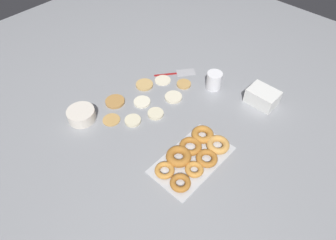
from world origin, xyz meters
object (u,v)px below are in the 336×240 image
(pancake_3, at_px, (163,80))
(pancake_4, at_px, (144,85))
(pancake_0, at_px, (173,97))
(pancake_7, at_px, (184,84))
(pancake_1, at_px, (133,120))
(batter_bowl, at_px, (81,115))
(donut_tray, at_px, (193,155))
(spatula, at_px, (181,73))
(pancake_5, at_px, (115,101))
(pancake_8, at_px, (155,113))
(paper_cup, at_px, (214,80))
(container_stack, at_px, (262,97))
(pancake_6, at_px, (111,120))
(pancake_2, at_px, (142,102))

(pancake_3, height_order, pancake_4, pancake_4)
(pancake_0, height_order, pancake_7, same)
(pancake_1, xyz_separation_m, pancake_3, (0.33, 0.11, -0.00))
(pancake_1, bearing_deg, batter_bowl, 128.96)
(batter_bowl, bearing_deg, donut_tray, -70.32)
(spatula, bearing_deg, pancake_0, -112.37)
(donut_tray, xyz_separation_m, batter_bowl, (-0.20, 0.57, 0.01))
(pancake_5, xyz_separation_m, pancake_8, (0.08, -0.22, 0.00))
(pancake_5, height_order, pancake_7, pancake_5)
(spatula, bearing_deg, pancake_7, -93.57)
(donut_tray, bearing_deg, pancake_4, 69.73)
(pancake_8, xyz_separation_m, paper_cup, (0.38, -0.09, 0.04))
(container_stack, relative_size, spatula, 0.72)
(pancake_3, relative_size, pancake_4, 0.95)
(pancake_0, relative_size, pancake_1, 1.14)
(batter_bowl, bearing_deg, pancake_6, -50.52)
(donut_tray, distance_m, paper_cup, 0.50)
(pancake_6, height_order, batter_bowl, batter_bowl)
(pancake_2, distance_m, pancake_6, 0.20)
(donut_tray, bearing_deg, pancake_1, 96.15)
(pancake_6, bearing_deg, pancake_3, 3.12)
(pancake_4, bearing_deg, donut_tray, -110.27)
(pancake_3, distance_m, pancake_5, 0.31)
(pancake_4, bearing_deg, pancake_1, -146.08)
(pancake_8, bearing_deg, pancake_7, 8.64)
(pancake_2, bearing_deg, pancake_1, -152.82)
(pancake_8, distance_m, container_stack, 0.58)
(paper_cup, bearing_deg, pancake_2, 150.67)
(pancake_1, xyz_separation_m, pancake_5, (0.03, 0.17, -0.00))
(pancake_0, height_order, pancake_1, pancake_1)
(donut_tray, bearing_deg, pancake_2, 78.59)
(pancake_0, bearing_deg, pancake_4, 100.76)
(pancake_1, xyz_separation_m, pancake_2, (0.13, 0.06, -0.00))
(pancake_3, bearing_deg, spatula, -14.40)
(donut_tray, height_order, container_stack, container_stack)
(batter_bowl, bearing_deg, pancake_4, -6.70)
(pancake_5, bearing_deg, spatula, -12.49)
(pancake_2, xyz_separation_m, pancake_7, (0.26, -0.07, 0.00))
(pancake_0, height_order, pancake_6, pancake_0)
(pancake_6, bearing_deg, pancake_4, 12.88)
(pancake_0, xyz_separation_m, pancake_6, (-0.34, 0.12, -0.00))
(pancake_1, xyz_separation_m, donut_tray, (0.04, -0.37, 0.01))
(pancake_7, bearing_deg, paper_cup, -53.58)
(pancake_0, relative_size, pancake_5, 0.91)
(pancake_4, relative_size, pancake_5, 0.94)
(pancake_5, bearing_deg, pancake_6, -138.64)
(pancake_2, height_order, batter_bowl, batter_bowl)
(pancake_2, relative_size, pancake_5, 0.87)
(pancake_4, distance_m, pancake_6, 0.31)
(pancake_7, xyz_separation_m, container_stack, (0.18, -0.40, 0.03))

